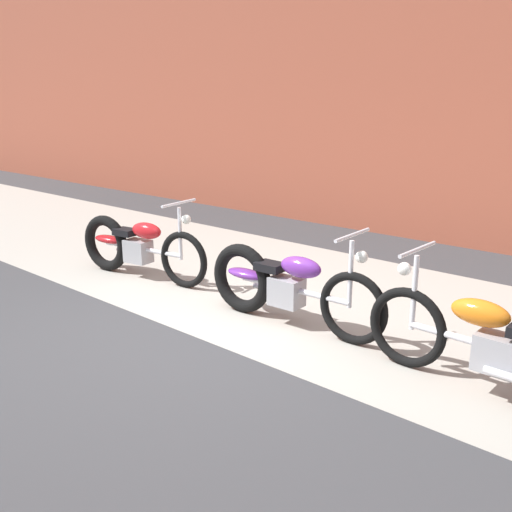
{
  "coord_description": "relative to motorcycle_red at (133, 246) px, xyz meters",
  "views": [
    {
      "loc": [
        3.68,
        -3.23,
        2.11
      ],
      "look_at": [
        0.46,
        0.48,
        0.75
      ],
      "focal_mm": 38.76,
      "sensor_mm": 36.0,
      "label": 1
    }
  ],
  "objects": [
    {
      "name": "motorcycle_purple",
      "position": [
        2.34,
        0.01,
        0.0
      ],
      "size": [
        2.01,
        0.58,
        1.03
      ],
      "rotation": [
        0.0,
        0.0,
        0.05
      ],
      "color": "black",
      "rests_on": "ground"
    },
    {
      "name": "motorcycle_red",
      "position": [
        0.0,
        0.0,
        0.0
      ],
      "size": [
        2.0,
        0.59,
        1.03
      ],
      "rotation": [
        0.0,
        0.0,
        0.15
      ],
      "color": "black",
      "rests_on": "ground"
    },
    {
      "name": "ground_plane",
      "position": [
        1.85,
        -0.8,
        -0.4
      ],
      "size": [
        80.0,
        80.0,
        0.0
      ],
      "primitive_type": "plane",
      "color": "#38383A"
    },
    {
      "name": "motorcycle_orange",
      "position": [
        4.52,
        -0.07,
        0.0
      ],
      "size": [
        2.01,
        0.58,
        1.03
      ],
      "rotation": [
        0.0,
        0.0,
        3.12
      ],
      "color": "black",
      "rests_on": "ground"
    },
    {
      "name": "sidewalk_slab",
      "position": [
        1.85,
        0.95,
        -0.4
      ],
      "size": [
        36.0,
        3.5,
        0.01
      ],
      "primitive_type": "cube",
      "color": "#9E998E",
      "rests_on": "ground"
    },
    {
      "name": "brick_building_wall",
      "position": [
        1.85,
        4.4,
        2.78
      ],
      "size": [
        36.0,
        0.5,
        6.35
      ],
      "primitive_type": "cube",
      "color": "brown",
      "rests_on": "ground"
    }
  ]
}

